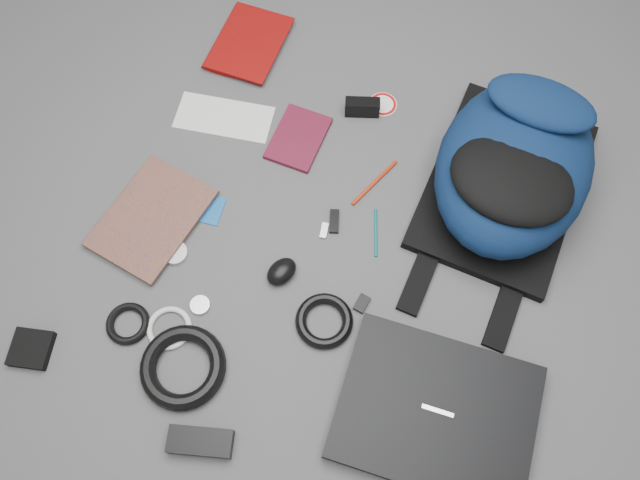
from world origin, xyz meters
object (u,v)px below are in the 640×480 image
at_px(backpack, 514,165).
at_px(pouch, 31,349).
at_px(comic_book, 118,199).
at_px(compact_camera, 362,107).
at_px(laptop, 436,412).
at_px(dvd_case, 298,138).
at_px(mouse, 282,272).
at_px(power_brick, 200,442).
at_px(textbook_red, 219,35).

height_order(backpack, pouch, backpack).
xyz_separation_m(backpack, pouch, (-0.81, -0.79, -0.10)).
bearing_deg(backpack, comic_book, -153.87).
height_order(backpack, compact_camera, backpack).
bearing_deg(backpack, compact_camera, 170.70).
height_order(laptop, dvd_case, laptop).
distance_m(backpack, compact_camera, 0.41).
bearing_deg(mouse, pouch, -117.40).
height_order(laptop, mouse, same).
relative_size(laptop, comic_book, 1.45).
bearing_deg(laptop, power_brick, -155.63).
xyz_separation_m(backpack, power_brick, (-0.38, -0.81, -0.09)).
bearing_deg(compact_camera, pouch, -137.81).
height_order(textbook_red, comic_book, textbook_red).
bearing_deg(laptop, dvd_case, 131.23).
height_order(comic_book, mouse, mouse).
relative_size(laptop, dvd_case, 2.36).
xyz_separation_m(backpack, textbook_red, (-0.83, 0.13, -0.10)).
bearing_deg(textbook_red, compact_camera, -12.42).
relative_size(backpack, pouch, 6.38).
relative_size(textbook_red, power_brick, 1.79).
bearing_deg(backpack, pouch, -135.62).
bearing_deg(comic_book, dvd_case, 52.14).
distance_m(laptop, textbook_red, 1.11).
relative_size(compact_camera, pouch, 1.04).
distance_m(compact_camera, pouch, 0.95).
height_order(dvd_case, pouch, pouch).
bearing_deg(backpack, laptop, -86.77).
bearing_deg(compact_camera, mouse, -111.62).
distance_m(dvd_case, compact_camera, 0.18).
bearing_deg(compact_camera, power_brick, -111.33).
xyz_separation_m(backpack, compact_camera, (-0.39, 0.06, -0.09)).
xyz_separation_m(comic_book, power_brick, (0.44, -0.41, 0.01)).
xyz_separation_m(textbook_red, comic_book, (0.01, -0.54, -0.00)).
bearing_deg(textbook_red, dvd_case, -35.76).
xyz_separation_m(dvd_case, power_brick, (0.12, -0.74, 0.01)).
height_order(power_brick, pouch, power_brick).
bearing_deg(dvd_case, compact_camera, 48.40).
bearing_deg(backpack, power_brick, -115.29).
bearing_deg(backpack, mouse, -133.13).
distance_m(power_brick, pouch, 0.43).
bearing_deg(textbook_red, pouch, -92.04).
bearing_deg(backpack, dvd_case, -171.69).
height_order(textbook_red, compact_camera, compact_camera).
relative_size(comic_book, mouse, 3.62).
xyz_separation_m(comic_book, mouse, (0.44, -0.01, 0.01)).
height_order(backpack, laptop, backpack).
height_order(textbook_red, pouch, textbook_red).
bearing_deg(pouch, comic_book, 92.62).
bearing_deg(comic_book, laptop, -4.43).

